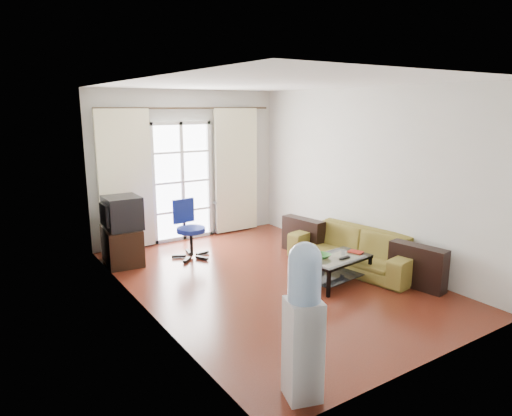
{
  "coord_description": "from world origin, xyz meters",
  "views": [
    {
      "loc": [
        -3.5,
        -5.0,
        2.41
      ],
      "look_at": [
        0.01,
        0.35,
        0.98
      ],
      "focal_mm": 32.0,
      "sensor_mm": 36.0,
      "label": 1
    }
  ],
  "objects_px": {
    "sofa": "(354,249)",
    "task_chair": "(190,241)",
    "coffee_table": "(336,267)",
    "crt_tv": "(121,213)",
    "tv_stand": "(122,245)",
    "water_cooler": "(304,319)"
  },
  "relations": [
    {
      "from": "water_cooler",
      "to": "crt_tv",
      "type": "bearing_deg",
      "value": 110.51
    },
    {
      "from": "coffee_table",
      "to": "water_cooler",
      "type": "bearing_deg",
      "value": -139.15
    },
    {
      "from": "sofa",
      "to": "crt_tv",
      "type": "distance_m",
      "value": 3.59
    },
    {
      "from": "sofa",
      "to": "coffee_table",
      "type": "xyz_separation_m",
      "value": [
        -0.66,
        -0.32,
        -0.05
      ]
    },
    {
      "from": "tv_stand",
      "to": "crt_tv",
      "type": "xyz_separation_m",
      "value": [
        -0.0,
        -0.06,
        0.54
      ]
    },
    {
      "from": "task_chair",
      "to": "water_cooler",
      "type": "distance_m",
      "value": 3.98
    },
    {
      "from": "sofa",
      "to": "water_cooler",
      "type": "xyz_separation_m",
      "value": [
        -2.66,
        -2.05,
        0.42
      ]
    },
    {
      "from": "coffee_table",
      "to": "water_cooler",
      "type": "distance_m",
      "value": 2.68
    },
    {
      "from": "sofa",
      "to": "coffee_table",
      "type": "bearing_deg",
      "value": -73.49
    },
    {
      "from": "coffee_table",
      "to": "sofa",
      "type": "bearing_deg",
      "value": 26.06
    },
    {
      "from": "sofa",
      "to": "task_chair",
      "type": "bearing_deg",
      "value": -143.96
    },
    {
      "from": "task_chair",
      "to": "sofa",
      "type": "bearing_deg",
      "value": -51.74
    },
    {
      "from": "coffee_table",
      "to": "task_chair",
      "type": "bearing_deg",
      "value": 119.23
    },
    {
      "from": "crt_tv",
      "to": "coffee_table",
      "type": "bearing_deg",
      "value": -46.95
    },
    {
      "from": "coffee_table",
      "to": "tv_stand",
      "type": "height_order",
      "value": "tv_stand"
    },
    {
      "from": "crt_tv",
      "to": "tv_stand",
      "type": "bearing_deg",
      "value": 89.12
    },
    {
      "from": "tv_stand",
      "to": "crt_tv",
      "type": "bearing_deg",
      "value": -86.25
    },
    {
      "from": "task_chair",
      "to": "water_cooler",
      "type": "xyz_separation_m",
      "value": [
        -0.8,
        -3.87,
        0.44
      ]
    },
    {
      "from": "coffee_table",
      "to": "crt_tv",
      "type": "bearing_deg",
      "value": 132.45
    },
    {
      "from": "tv_stand",
      "to": "task_chair",
      "type": "bearing_deg",
      "value": -12.97
    },
    {
      "from": "sofa",
      "to": "tv_stand",
      "type": "height_order",
      "value": "sofa"
    },
    {
      "from": "coffee_table",
      "to": "crt_tv",
      "type": "distance_m",
      "value": 3.33
    }
  ]
}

